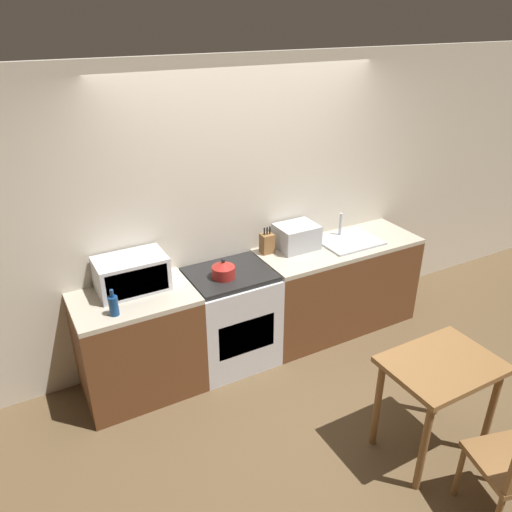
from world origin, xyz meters
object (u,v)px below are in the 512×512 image
at_px(bottle, 114,305).
at_px(toaster_oven, 297,237).
at_px(stove_range, 231,317).
at_px(microwave, 132,274).
at_px(kettle, 223,270).
at_px(dining_table, 440,378).

relative_size(bottle, toaster_oven, 0.56).
relative_size(stove_range, bottle, 4.32).
xyz_separation_m(stove_range, microwave, (-0.79, 0.12, 0.59)).
xyz_separation_m(stove_range, kettle, (-0.08, -0.05, 0.52)).
bearing_deg(microwave, toaster_oven, 0.78).
xyz_separation_m(bottle, dining_table, (1.81, -1.44, -0.34)).
bearing_deg(dining_table, stove_range, 116.03).
xyz_separation_m(kettle, toaster_oven, (0.84, 0.19, 0.04)).
height_order(kettle, toaster_oven, toaster_oven).
height_order(stove_range, dining_table, stove_range).
height_order(stove_range, bottle, bottle).
relative_size(microwave, dining_table, 0.70).
distance_m(kettle, bottle, 0.95).
bearing_deg(toaster_oven, bottle, -169.79).
bearing_deg(dining_table, toaster_oven, 91.08).
xyz_separation_m(stove_range, bottle, (-1.02, -0.18, 0.53)).
bearing_deg(toaster_oven, kettle, -167.18).
distance_m(stove_range, dining_table, 1.82).
xyz_separation_m(kettle, microwave, (-0.71, 0.17, 0.07)).
relative_size(kettle, dining_table, 0.25).
bearing_deg(bottle, dining_table, -38.48).
distance_m(microwave, dining_table, 2.39).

